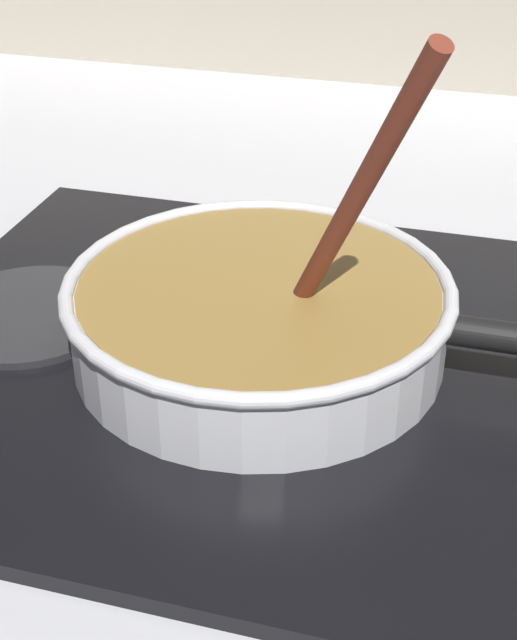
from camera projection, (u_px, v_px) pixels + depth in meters
The scene contains 5 objects.
ground at pixel (249, 449), 0.63m from camera, with size 2.40×1.60×0.04m, color #B7B7BC.
hob_plate at pixel (258, 359), 0.68m from camera, with size 0.56×0.48×0.01m, color black.
burner_ring at pixel (258, 348), 0.67m from camera, with size 0.17×0.17×0.01m, color #592D0C.
spare_burner at pixel (28, 314), 0.72m from camera, with size 0.15×0.15×0.01m, color #262628.
cooking_pan at pixel (261, 314), 0.66m from camera, with size 0.41×0.28×0.26m.
Camera 1 is at (0.14, -0.47, 0.39)m, focal length 51.01 mm.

